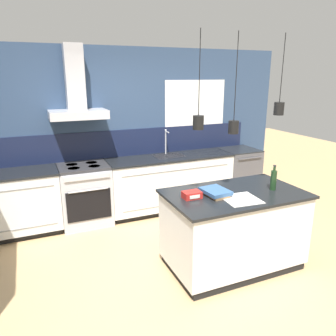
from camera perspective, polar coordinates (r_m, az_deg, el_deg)
ground_plane at (r=3.99m, az=1.57°, el=-17.18°), size 16.00×16.00×0.00m
wall_back at (r=5.28m, az=-7.89°, el=6.78°), size 5.60×2.29×2.60m
counter_run_left at (r=5.04m, az=-25.50°, el=-5.67°), size 1.28×0.64×0.91m
counter_run_sink at (r=5.43m, az=0.34°, el=-2.52°), size 2.07×0.64×1.32m
oven_range at (r=5.07m, az=-14.24°, el=-4.50°), size 0.72×0.66×0.91m
dishwasher at (r=6.07m, az=12.02°, el=-0.95°), size 0.62×0.65×0.91m
kitchen_island at (r=3.92m, az=11.27°, el=-10.41°), size 1.55×0.92×0.91m
bottle_on_island at (r=3.92m, az=17.90°, el=-1.94°), size 0.07×0.07×0.29m
book_stack at (r=3.62m, az=8.20°, el=-4.17°), size 0.27×0.34×0.07m
red_supply_box at (r=3.51m, az=4.18°, el=-4.68°), size 0.19×0.14×0.07m
paper_pile at (r=3.56m, az=12.62°, el=-5.33°), size 0.39×0.39×0.01m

